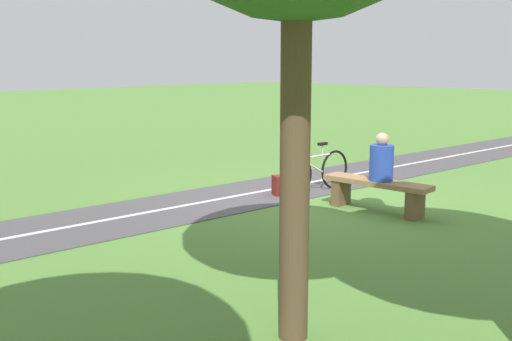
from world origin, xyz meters
The scene contains 7 objects.
ground_plane centered at (0.00, 0.00, 0.00)m, with size 80.00×80.00×0.00m, color #548438.
paved_path centered at (1.49, 4.00, 0.01)m, with size 1.94×36.00×0.02m, color #4C494C.
path_centre_line centered at (1.49, 4.00, 0.02)m, with size 0.10×32.00×0.00m, color silver.
bench centered at (-1.08, -0.17, 0.35)m, with size 1.81×0.51×0.51m.
person_seated centered at (-1.15, -0.18, 0.83)m, with size 0.40×0.40×0.76m.
bicycle centered at (0.52, -0.62, 0.38)m, with size 0.11×1.72×0.90m.
backpack centered at (0.74, 0.03, 0.18)m, with size 0.38×0.43×0.36m.
Camera 1 is at (-6.43, 7.82, 2.39)m, focal length 42.75 mm.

